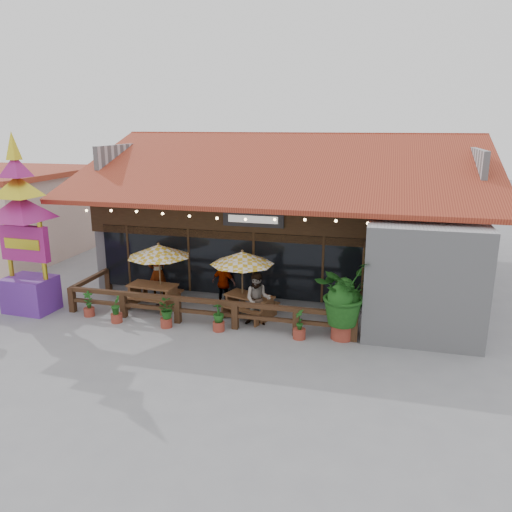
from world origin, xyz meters
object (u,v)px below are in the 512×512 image
(umbrella_left, at_px, (159,251))
(tropical_plant, at_px, (344,294))
(picnic_table_left, at_px, (153,292))
(picnic_table_right, at_px, (249,302))
(umbrella_right, at_px, (242,258))
(thai_sign_tower, at_px, (21,213))

(umbrella_left, height_order, tropical_plant, tropical_plant)
(picnic_table_left, xyz_separation_m, picnic_table_right, (3.65, -0.10, -0.03))
(tropical_plant, bearing_deg, umbrella_right, 162.26)
(thai_sign_tower, relative_size, tropical_plant, 2.61)
(umbrella_right, xyz_separation_m, tropical_plant, (3.53, -1.13, -0.58))
(thai_sign_tower, bearing_deg, picnic_table_left, 20.15)
(picnic_table_right, bearing_deg, picnic_table_left, 178.50)
(picnic_table_left, distance_m, tropical_plant, 7.05)
(picnic_table_left, height_order, picnic_table_right, picnic_table_left)
(umbrella_left, bearing_deg, thai_sign_tower, -160.48)
(umbrella_left, height_order, picnic_table_left, umbrella_left)
(tropical_plant, bearing_deg, picnic_table_right, 162.71)
(umbrella_left, bearing_deg, picnic_table_left, -169.78)
(umbrella_right, relative_size, picnic_table_right, 1.37)
(umbrella_left, distance_m, thai_sign_tower, 4.77)
(umbrella_right, bearing_deg, picnic_table_right, -22.81)
(picnic_table_right, distance_m, tropical_plant, 3.53)
(umbrella_right, relative_size, picnic_table_left, 1.48)
(umbrella_right, xyz_separation_m, picnic_table_left, (-3.37, -0.02, -1.48))
(picnic_table_left, height_order, tropical_plant, tropical_plant)
(picnic_table_left, xyz_separation_m, tropical_plant, (6.90, -1.11, 0.90))
(umbrella_right, distance_m, tropical_plant, 3.75)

